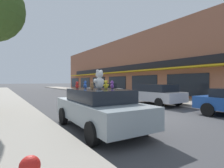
{
  "coord_description": "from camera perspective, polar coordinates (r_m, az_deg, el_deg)",
  "views": [
    {
      "loc": [
        -6.23,
        -5.84,
        1.72
      ],
      "look_at": [
        -0.14,
        3.53,
        1.54
      ],
      "focal_mm": 28.0,
      "sensor_mm": 36.0,
      "label": 1
    }
  ],
  "objects": [
    {
      "name": "parked_car_far_right",
      "position": [
        18.92,
        -2.81,
        -1.88
      ],
      "size": [
        2.14,
        4.31,
        1.49
      ],
      "color": "silver",
      "rests_on": "ground_plane"
    },
    {
      "name": "storefront_row",
      "position": [
        30.02,
        13.5,
        4.89
      ],
      "size": [
        16.04,
        38.52,
        7.63
      ],
      "color": "#9E6047",
      "rests_on": "ground_plane"
    },
    {
      "name": "teddy_bear_blue",
      "position": [
        7.19,
        -8.73,
        -0.22
      ],
      "size": [
        0.21,
        0.2,
        0.31
      ],
      "rotation": [
        0.0,
        0.0,
        3.85
      ],
      "color": "blue",
      "rests_on": "plush_art_car"
    },
    {
      "name": "teddy_bear_red",
      "position": [
        6.89,
        -11.3,
        -0.39
      ],
      "size": [
        0.21,
        0.17,
        0.28
      ],
      "rotation": [
        0.0,
        0.0,
        3.63
      ],
      "color": "red",
      "rests_on": "plush_art_car"
    },
    {
      "name": "teddy_bear_yellow",
      "position": [
        6.55,
        -1.97,
        -0.24
      ],
      "size": [
        0.21,
        0.23,
        0.33
      ],
      "rotation": [
        0.0,
        0.0,
        2.2
      ],
      "color": "yellow",
      "rests_on": "plush_art_car"
    },
    {
      "name": "teddy_bear_purple",
      "position": [
        6.66,
        0.02,
        -0.25
      ],
      "size": [
        0.19,
        0.24,
        0.32
      ],
      "rotation": [
        0.0,
        0.0,
        4.24
      ],
      "color": "purple",
      "rests_on": "plush_art_car"
    },
    {
      "name": "ground_plane",
      "position": [
        8.71,
        13.78,
        -10.49
      ],
      "size": [
        260.0,
        260.0,
        0.0
      ],
      "primitive_type": "plane",
      "color": "#424244"
    },
    {
      "name": "sidewalk_far",
      "position": [
        13.87,
        31.84,
        -6.0
      ],
      "size": [
        3.57,
        90.0,
        0.17
      ],
      "color": "gray",
      "rests_on": "ground_plane"
    },
    {
      "name": "parked_car_far_center",
      "position": [
        13.12,
        13.55,
        -3.02
      ],
      "size": [
        2.08,
        4.29,
        1.5
      ],
      "color": "#B7B7BC",
      "rests_on": "ground_plane"
    },
    {
      "name": "plush_art_car",
      "position": [
        6.34,
        -4.26,
        -7.68
      ],
      "size": [
        2.12,
        4.47,
        1.43
      ],
      "rotation": [
        0.0,
        0.0,
        -0.03
      ],
      "color": "#8C999E",
      "rests_on": "ground_plane"
    },
    {
      "name": "teddy_bear_brown",
      "position": [
        6.1,
        -6.54,
        -0.64
      ],
      "size": [
        0.19,
        0.13,
        0.26
      ],
      "rotation": [
        0.0,
        0.0,
        3.38
      ],
      "color": "olive",
      "rests_on": "plush_art_car"
    },
    {
      "name": "teddy_bear_giant",
      "position": [
        6.42,
        -4.16,
        1.39
      ],
      "size": [
        0.54,
        0.38,
        0.71
      ],
      "rotation": [
        0.0,
        0.0,
        3.49
      ],
      "color": "white",
      "rests_on": "plush_art_car"
    }
  ]
}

